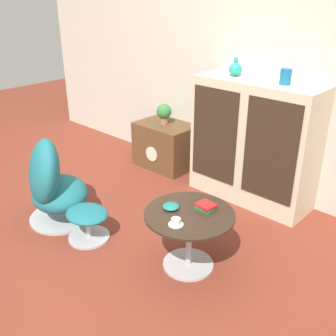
% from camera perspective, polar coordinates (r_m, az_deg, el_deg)
% --- Properties ---
extents(ground_plane, '(12.00, 12.00, 0.00)m').
position_cam_1_polar(ground_plane, '(3.29, -6.82, -11.55)').
color(ground_plane, brown).
extents(wall_back, '(6.40, 0.06, 2.60)m').
position_cam_1_polar(wall_back, '(4.02, 11.66, 15.09)').
color(wall_back, beige).
rests_on(wall_back, ground_plane).
extents(sideboard, '(1.19, 0.46, 1.19)m').
position_cam_1_polar(sideboard, '(3.84, 12.29, 3.65)').
color(sideboard, beige).
rests_on(sideboard, ground_plane).
extents(tv_console, '(0.67, 0.47, 0.52)m').
position_cam_1_polar(tv_console, '(4.60, -0.35, 3.33)').
color(tv_console, brown).
rests_on(tv_console, ground_plane).
extents(egg_chair, '(0.75, 0.73, 0.80)m').
position_cam_1_polar(egg_chair, '(3.62, -16.42, -2.33)').
color(egg_chair, '#B7B7BC').
rests_on(egg_chair, ground_plane).
extents(ottoman, '(0.38, 0.35, 0.28)m').
position_cam_1_polar(ottoman, '(3.35, -11.62, -7.16)').
color(ottoman, '#B7B7BC').
rests_on(ottoman, ground_plane).
extents(coffee_table, '(0.66, 0.66, 0.46)m').
position_cam_1_polar(coffee_table, '(2.92, 3.08, -8.91)').
color(coffee_table, '#B7B7BC').
rests_on(coffee_table, ground_plane).
extents(vase_leftmost, '(0.12, 0.12, 0.17)m').
position_cam_1_polar(vase_leftmost, '(3.80, 9.76, 13.96)').
color(vase_leftmost, teal).
rests_on(vase_leftmost, sideboard).
extents(vase_inner_left, '(0.10, 0.10, 0.14)m').
position_cam_1_polar(vase_inner_left, '(3.56, 16.70, 12.62)').
color(vase_inner_left, '#196699').
rests_on(vase_inner_left, sideboard).
extents(potted_plant, '(0.17, 0.17, 0.23)m').
position_cam_1_polar(potted_plant, '(4.49, -0.58, 8.07)').
color(potted_plant, '#996B4C').
rests_on(potted_plant, tv_console).
extents(teacup, '(0.11, 0.11, 0.05)m').
position_cam_1_polar(teacup, '(2.70, 1.15, -7.89)').
color(teacup, white).
rests_on(teacup, coffee_table).
extents(book_stack, '(0.14, 0.12, 0.04)m').
position_cam_1_polar(book_stack, '(2.89, 5.52, -5.59)').
color(book_stack, '#237038').
rests_on(book_stack, coffee_table).
extents(bowl, '(0.12, 0.12, 0.04)m').
position_cam_1_polar(bowl, '(2.89, 0.44, -5.59)').
color(bowl, '#1E7A70').
rests_on(bowl, coffee_table).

